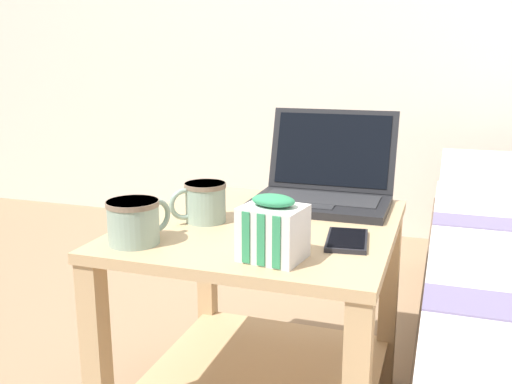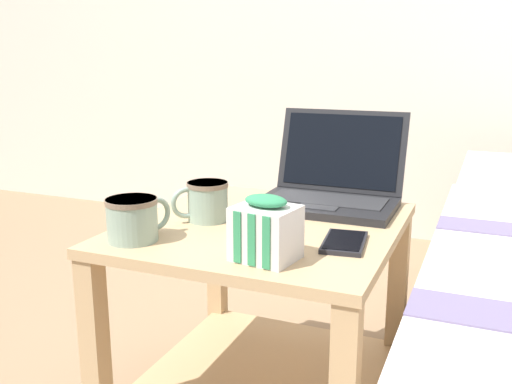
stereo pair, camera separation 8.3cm
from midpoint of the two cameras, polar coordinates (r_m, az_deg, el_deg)
The scene contains 6 objects.
bedside_table at distance 1.30m, azimuth -1.21°, elevation -10.69°, with size 0.56×0.60×0.50m.
laptop at distance 1.40m, azimuth 5.14°, elevation 0.68°, with size 0.32×0.28×0.22m.
mug_front_left at distance 1.13m, azimuth -14.13°, elevation -2.69°, with size 0.10×0.13×0.09m.
mug_front_right at distance 1.25m, azimuth -7.11°, elevation -0.83°, with size 0.11×0.11×0.09m.
snack_bag at distance 1.01m, azimuth -0.63°, elevation -3.84°, with size 0.12×0.11×0.12m.
cell_phone at distance 1.12m, azimuth 6.99°, elevation -4.81°, with size 0.09×0.15×0.01m.
Camera 1 is at (0.37, -1.13, 0.86)m, focal length 40.00 mm.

